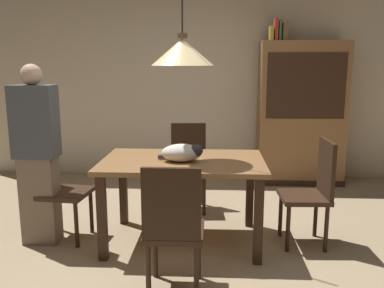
{
  "coord_description": "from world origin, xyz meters",
  "views": [
    {
      "loc": [
        0.15,
        -3.07,
        1.56
      ],
      "look_at": [
        -0.05,
        0.56,
        0.85
      ],
      "focal_mm": 38.25,
      "sensor_mm": 36.0,
      "label": 1
    }
  ],
  "objects_px": {
    "book_red_tall": "(276,30)",
    "book_yellow_short": "(271,34)",
    "chair_near_front": "(173,225)",
    "cat_sleeping": "(183,153)",
    "chair_far_back": "(189,162)",
    "person_standing": "(37,156)",
    "pendant_lamp": "(182,52)",
    "dining_table": "(183,171)",
    "hutch_bookcase": "(301,116)",
    "chair_left_side": "(57,184)",
    "book_brown_thick": "(284,32)",
    "book_green_slim": "(279,30)",
    "chair_right_side": "(313,188)"
  },
  "relations": [
    {
      "from": "cat_sleeping",
      "to": "dining_table",
      "type": "bearing_deg",
      "value": 93.87
    },
    {
      "from": "book_yellow_short",
      "to": "person_standing",
      "type": "distance_m",
      "value": 3.23
    },
    {
      "from": "chair_far_back",
      "to": "book_red_tall",
      "type": "xyz_separation_m",
      "value": [
        1.04,
        1.08,
        1.48
      ]
    },
    {
      "from": "chair_near_front",
      "to": "cat_sleeping",
      "type": "relative_size",
      "value": 2.38
    },
    {
      "from": "dining_table",
      "to": "chair_left_side",
      "type": "relative_size",
      "value": 1.51
    },
    {
      "from": "book_red_tall",
      "to": "book_brown_thick",
      "type": "relative_size",
      "value": 1.17
    },
    {
      "from": "book_green_slim",
      "to": "chair_far_back",
      "type": "bearing_deg",
      "value": -135.25
    },
    {
      "from": "person_standing",
      "to": "hutch_bookcase",
      "type": "bearing_deg",
      "value": 37.39
    },
    {
      "from": "book_red_tall",
      "to": "person_standing",
      "type": "distance_m",
      "value": 3.29
    },
    {
      "from": "chair_left_side",
      "to": "book_yellow_short",
      "type": "height_order",
      "value": "book_yellow_short"
    },
    {
      "from": "chair_near_front",
      "to": "pendant_lamp",
      "type": "height_order",
      "value": "pendant_lamp"
    },
    {
      "from": "dining_table",
      "to": "book_green_slim",
      "type": "bearing_deg",
      "value": 61.04
    },
    {
      "from": "dining_table",
      "to": "chair_right_side",
      "type": "height_order",
      "value": "chair_right_side"
    },
    {
      "from": "chair_left_side",
      "to": "cat_sleeping",
      "type": "xyz_separation_m",
      "value": [
        1.13,
        -0.07,
        0.32
      ]
    },
    {
      "from": "pendant_lamp",
      "to": "book_brown_thick",
      "type": "xyz_separation_m",
      "value": [
        1.14,
        1.96,
        0.3
      ]
    },
    {
      "from": "chair_left_side",
      "to": "chair_far_back",
      "type": "xyz_separation_m",
      "value": [
        1.12,
        0.87,
        0.0
      ]
    },
    {
      "from": "book_brown_thick",
      "to": "dining_table",
      "type": "bearing_deg",
      "value": -120.31
    },
    {
      "from": "chair_left_side",
      "to": "hutch_bookcase",
      "type": "height_order",
      "value": "hutch_bookcase"
    },
    {
      "from": "dining_table",
      "to": "book_yellow_short",
      "type": "distance_m",
      "value": 2.54
    },
    {
      "from": "cat_sleeping",
      "to": "book_brown_thick",
      "type": "xyz_separation_m",
      "value": [
        1.14,
        2.02,
        1.13
      ]
    },
    {
      "from": "chair_left_side",
      "to": "book_yellow_short",
      "type": "relative_size",
      "value": 4.65
    },
    {
      "from": "book_red_tall",
      "to": "book_green_slim",
      "type": "xyz_separation_m",
      "value": [
        0.05,
        0.0,
        -0.01
      ]
    },
    {
      "from": "chair_near_front",
      "to": "hutch_bookcase",
      "type": "height_order",
      "value": "hutch_bookcase"
    },
    {
      "from": "chair_near_front",
      "to": "book_yellow_short",
      "type": "distance_m",
      "value": 3.32
    },
    {
      "from": "dining_table",
      "to": "cat_sleeping",
      "type": "bearing_deg",
      "value": -86.13
    },
    {
      "from": "dining_table",
      "to": "hutch_bookcase",
      "type": "distance_m",
      "value": 2.42
    },
    {
      "from": "pendant_lamp",
      "to": "person_standing",
      "type": "distance_m",
      "value": 1.53
    },
    {
      "from": "hutch_bookcase",
      "to": "book_brown_thick",
      "type": "height_order",
      "value": "book_brown_thick"
    },
    {
      "from": "book_yellow_short",
      "to": "book_red_tall",
      "type": "height_order",
      "value": "book_red_tall"
    },
    {
      "from": "chair_far_back",
      "to": "book_yellow_short",
      "type": "relative_size",
      "value": 4.65
    },
    {
      "from": "dining_table",
      "to": "book_red_tall",
      "type": "relative_size",
      "value": 5.0
    },
    {
      "from": "dining_table",
      "to": "pendant_lamp",
      "type": "distance_m",
      "value": 1.01
    },
    {
      "from": "book_yellow_short",
      "to": "person_standing",
      "type": "bearing_deg",
      "value": -137.65
    },
    {
      "from": "book_red_tall",
      "to": "person_standing",
      "type": "xyz_separation_m",
      "value": [
        -2.29,
        -2.03,
        -1.2
      ]
    },
    {
      "from": "chair_right_side",
      "to": "chair_near_front",
      "type": "distance_m",
      "value": 1.43
    },
    {
      "from": "pendant_lamp",
      "to": "book_brown_thick",
      "type": "relative_size",
      "value": 5.42
    },
    {
      "from": "chair_left_side",
      "to": "pendant_lamp",
      "type": "bearing_deg",
      "value": -0.43
    },
    {
      "from": "chair_right_side",
      "to": "book_brown_thick",
      "type": "height_order",
      "value": "book_brown_thick"
    },
    {
      "from": "chair_left_side",
      "to": "chair_far_back",
      "type": "height_order",
      "value": "same"
    },
    {
      "from": "chair_near_front",
      "to": "book_yellow_short",
      "type": "relative_size",
      "value": 4.65
    },
    {
      "from": "pendant_lamp",
      "to": "book_red_tall",
      "type": "distance_m",
      "value": 2.24
    },
    {
      "from": "book_green_slim",
      "to": "chair_right_side",
      "type": "bearing_deg",
      "value": -88.68
    },
    {
      "from": "cat_sleeping",
      "to": "person_standing",
      "type": "distance_m",
      "value": 1.26
    },
    {
      "from": "cat_sleeping",
      "to": "book_green_slim",
      "type": "xyz_separation_m",
      "value": [
        1.08,
        2.02,
        1.15
      ]
    },
    {
      "from": "book_red_tall",
      "to": "chair_near_front",
      "type": "bearing_deg",
      "value": -110.04
    },
    {
      "from": "book_red_tall",
      "to": "person_standing",
      "type": "relative_size",
      "value": 0.18
    },
    {
      "from": "chair_left_side",
      "to": "book_red_tall",
      "type": "distance_m",
      "value": 3.26
    },
    {
      "from": "pendant_lamp",
      "to": "book_red_tall",
      "type": "bearing_deg",
      "value": 62.15
    },
    {
      "from": "hutch_bookcase",
      "to": "dining_table",
      "type": "bearing_deg",
      "value": -125.69
    },
    {
      "from": "book_red_tall",
      "to": "book_yellow_short",
      "type": "bearing_deg",
      "value": 180.0
    }
  ]
}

